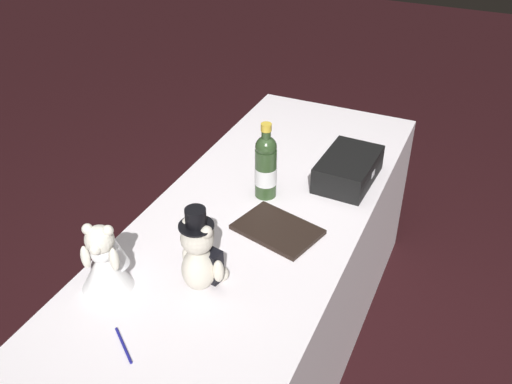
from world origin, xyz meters
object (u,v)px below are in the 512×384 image
Objects in this scene: gift_case_black at (348,169)px; teddy_bear_groom at (201,256)px; teddy_bear_bride at (105,258)px; guestbook at (277,229)px; signing_pen at (123,344)px; champagne_bottle at (266,166)px.

teddy_bear_groom is at bearing 163.16° from gift_case_black.
teddy_bear_bride is 1.05m from gift_case_black.
signing_pen is at bearing 178.86° from guestbook.
champagne_bottle is at bearing 48.98° from guestbook.
teddy_bear_bride is at bearing 159.57° from champagne_bottle.
guestbook is (0.48, -0.39, -0.10)m from teddy_bear_bride.
gift_case_black is at bearing -29.50° from teddy_bear_bride.
teddy_bear_groom is 0.96× the size of champagne_bottle.
champagne_bottle reaches higher than guestbook.
guestbook is (-0.44, 0.13, -0.05)m from gift_case_black.
signing_pen is (-0.19, -0.19, -0.10)m from teddy_bear_bride.
teddy_bear_bride is 0.75× the size of gift_case_black.
teddy_bear_bride reaches higher than gift_case_black.
teddy_bear_groom is at bearing -177.54° from champagne_bottle.
teddy_bear_groom is at bearing 178.16° from guestbook.
teddy_bear_groom is 0.56m from champagne_bottle.
signing_pen is at bearing -135.80° from teddy_bear_bride.
champagne_bottle reaches higher than teddy_bear_groom.
champagne_bottle is 2.57× the size of signing_pen.
champagne_bottle is (0.56, 0.02, 0.01)m from teddy_bear_groom.
champagne_bottle is (0.68, -0.25, 0.03)m from teddy_bear_bride.
teddy_bear_bride is at bearing 150.50° from gift_case_black.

